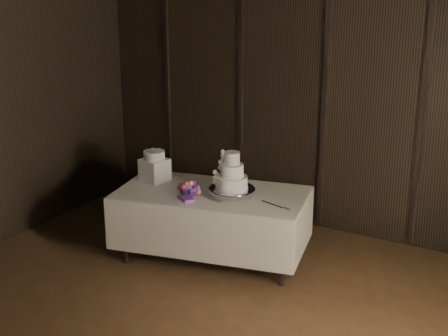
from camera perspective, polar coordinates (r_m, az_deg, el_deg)
room at (r=4.33m, az=-8.06°, el=-2.57°), size 6.08×7.08×3.08m
display_table at (r=6.68m, az=-1.11°, el=-4.99°), size 2.17×1.46×0.76m
cake_stand at (r=6.41m, az=0.72°, el=-2.25°), size 0.50×0.50×0.09m
wedding_cake at (r=6.35m, az=0.43°, el=-0.57°), size 0.37×0.32×0.39m
bouquet at (r=6.44m, az=-3.30°, el=-1.97°), size 0.47×0.50×0.19m
box_pedestal at (r=6.91m, az=-6.36°, el=-0.18°), size 0.30×0.30×0.25m
small_cake at (r=6.86m, az=-6.40°, el=1.18°), size 0.27×0.27×0.09m
cake_knife at (r=6.22m, az=4.43°, el=-3.34°), size 0.36×0.12×0.01m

